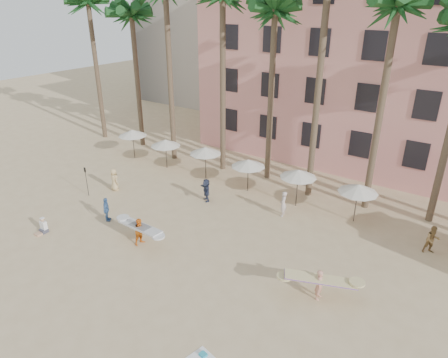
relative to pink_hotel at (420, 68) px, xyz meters
name	(u,v)px	position (x,y,z in m)	size (l,w,h in m)	color
ground	(134,285)	(-7.00, -26.00, -8.00)	(120.00, 120.00, 0.00)	#D1B789
pink_hotel	(420,68)	(0.00, 0.00, 0.00)	(35.00, 14.00, 16.00)	pink
palm_row	(293,2)	(-6.49, -11.00, 4.97)	(44.40, 5.40, 16.30)	brown
umbrella_row	(226,156)	(-10.00, -13.50, -5.67)	(22.50, 2.70, 2.73)	#332B23
carrier_yellow	(320,282)	(0.98, -21.59, -7.07)	(3.33, 2.19, 1.59)	tan
carrier_white	(140,230)	(-9.43, -23.09, -7.10)	(3.25, 1.05, 1.65)	orange
beachgoers	(222,201)	(-7.67, -17.32, -7.16)	(21.96, 9.01, 1.75)	beige
paddle	(86,178)	(-17.16, -20.81, -6.59)	(0.18, 0.04, 2.23)	black
seated_man	(43,228)	(-15.27, -25.66, -7.66)	(0.44, 0.76, 0.99)	#3F3F4C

